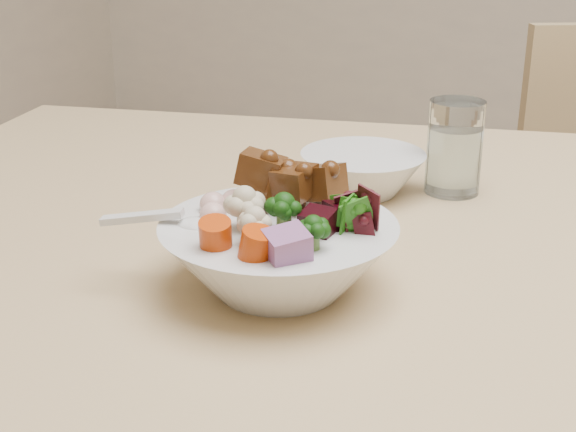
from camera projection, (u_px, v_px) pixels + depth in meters
The scene contains 5 objects.
dining_table at pixel (576, 327), 0.78m from camera, with size 1.65×1.03×0.74m.
food_bowl at pixel (281, 251), 0.67m from camera, with size 0.20×0.20×0.11m.
soup_spoon at pixel (183, 224), 0.67m from camera, with size 0.10×0.04×0.02m.
water_glass at pixel (454, 151), 0.90m from camera, with size 0.06×0.06×0.11m.
side_bowl at pixel (363, 173), 0.90m from camera, with size 0.14×0.14×0.05m, color silver, non-canonical shape.
Camera 1 is at (-0.35, -0.79, 1.05)m, focal length 50.00 mm.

